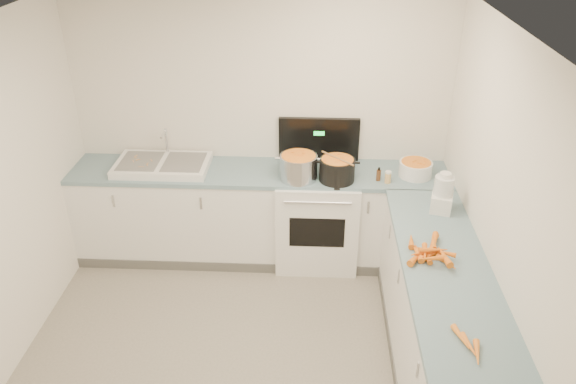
{
  "coord_description": "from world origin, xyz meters",
  "views": [
    {
      "loc": [
        0.5,
        -2.93,
        3.26
      ],
      "look_at": [
        0.3,
        1.1,
        1.05
      ],
      "focal_mm": 35.0,
      "sensor_mm": 36.0,
      "label": 1
    }
  ],
  "objects_px": {
    "black_pot": "(337,171)",
    "stove": "(317,216)",
    "steel_pot": "(299,168)",
    "mixing_bowl": "(415,169)",
    "spice_jar": "(388,178)",
    "food_processor": "(443,194)",
    "sink": "(163,165)",
    "extract_bottle": "(379,175)"
  },
  "relations": [
    {
      "from": "black_pot",
      "to": "stove",
      "type": "bearing_deg",
      "value": 139.57
    },
    {
      "from": "steel_pot",
      "to": "food_processor",
      "type": "xyz_separation_m",
      "value": [
        1.17,
        -0.5,
        0.04
      ]
    },
    {
      "from": "sink",
      "to": "food_processor",
      "type": "distance_m",
      "value": 2.53
    },
    {
      "from": "stove",
      "to": "sink",
      "type": "xyz_separation_m",
      "value": [
        -1.45,
        0.02,
        0.5
      ]
    },
    {
      "from": "black_pot",
      "to": "spice_jar",
      "type": "bearing_deg",
      "value": -3.39
    },
    {
      "from": "spice_jar",
      "to": "steel_pot",
      "type": "bearing_deg",
      "value": 177.03
    },
    {
      "from": "mixing_bowl",
      "to": "black_pot",
      "type": "bearing_deg",
      "value": -170.33
    },
    {
      "from": "black_pot",
      "to": "extract_bottle",
      "type": "xyz_separation_m",
      "value": [
        0.37,
        0.01,
        -0.04
      ]
    },
    {
      "from": "extract_bottle",
      "to": "food_processor",
      "type": "relative_size",
      "value": 0.3
    },
    {
      "from": "mixing_bowl",
      "to": "food_processor",
      "type": "bearing_deg",
      "value": -79.05
    },
    {
      "from": "food_processor",
      "to": "stove",
      "type": "bearing_deg",
      "value": 147.79
    },
    {
      "from": "stove",
      "to": "black_pot",
      "type": "relative_size",
      "value": 4.3
    },
    {
      "from": "sink",
      "to": "steel_pot",
      "type": "xyz_separation_m",
      "value": [
        1.27,
        -0.14,
        0.07
      ]
    },
    {
      "from": "mixing_bowl",
      "to": "spice_jar",
      "type": "relative_size",
      "value": 3.13
    },
    {
      "from": "sink",
      "to": "mixing_bowl",
      "type": "height_order",
      "value": "sink"
    },
    {
      "from": "food_processor",
      "to": "steel_pot",
      "type": "bearing_deg",
      "value": 156.87
    },
    {
      "from": "food_processor",
      "to": "black_pot",
      "type": "bearing_deg",
      "value": 149.63
    },
    {
      "from": "steel_pot",
      "to": "black_pot",
      "type": "relative_size",
      "value": 1.07
    },
    {
      "from": "sink",
      "to": "mixing_bowl",
      "type": "distance_m",
      "value": 2.33
    },
    {
      "from": "stove",
      "to": "sink",
      "type": "height_order",
      "value": "stove"
    },
    {
      "from": "black_pot",
      "to": "food_processor",
      "type": "relative_size",
      "value": 0.94
    },
    {
      "from": "sink",
      "to": "spice_jar",
      "type": "relative_size",
      "value": 9.03
    },
    {
      "from": "black_pot",
      "to": "extract_bottle",
      "type": "relative_size",
      "value": 3.12
    },
    {
      "from": "steel_pot",
      "to": "extract_bottle",
      "type": "distance_m",
      "value": 0.72
    },
    {
      "from": "extract_bottle",
      "to": "mixing_bowl",
      "type": "bearing_deg",
      "value": 17.4
    },
    {
      "from": "stove",
      "to": "food_processor",
      "type": "relative_size",
      "value": 4.05
    },
    {
      "from": "stove",
      "to": "black_pot",
      "type": "height_order",
      "value": "stove"
    },
    {
      "from": "stove",
      "to": "steel_pot",
      "type": "bearing_deg",
      "value": -144.89
    },
    {
      "from": "steel_pot",
      "to": "mixing_bowl",
      "type": "xyz_separation_m",
      "value": [
        1.06,
        0.11,
        -0.03
      ]
    },
    {
      "from": "steel_pot",
      "to": "mixing_bowl",
      "type": "bearing_deg",
      "value": 5.79
    },
    {
      "from": "sink",
      "to": "extract_bottle",
      "type": "relative_size",
      "value": 8.49
    },
    {
      "from": "steel_pot",
      "to": "sink",
      "type": "bearing_deg",
      "value": 173.66
    },
    {
      "from": "mixing_bowl",
      "to": "sink",
      "type": "bearing_deg",
      "value": 179.16
    },
    {
      "from": "steel_pot",
      "to": "black_pot",
      "type": "distance_m",
      "value": 0.34
    },
    {
      "from": "sink",
      "to": "extract_bottle",
      "type": "bearing_deg",
      "value": -4.06
    },
    {
      "from": "mixing_bowl",
      "to": "stove",
      "type": "bearing_deg",
      "value": 178.79
    },
    {
      "from": "spice_jar",
      "to": "food_processor",
      "type": "bearing_deg",
      "value": -50.47
    },
    {
      "from": "sink",
      "to": "food_processor",
      "type": "bearing_deg",
      "value": -14.72
    },
    {
      "from": "sink",
      "to": "extract_bottle",
      "type": "xyz_separation_m",
      "value": [
        1.99,
        -0.14,
        0.01
      ]
    },
    {
      "from": "steel_pot",
      "to": "black_pot",
      "type": "bearing_deg",
      "value": -2.4
    },
    {
      "from": "stove",
      "to": "mixing_bowl",
      "type": "distance_m",
      "value": 1.03
    },
    {
      "from": "stove",
      "to": "steel_pot",
      "type": "height_order",
      "value": "stove"
    }
  ]
}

